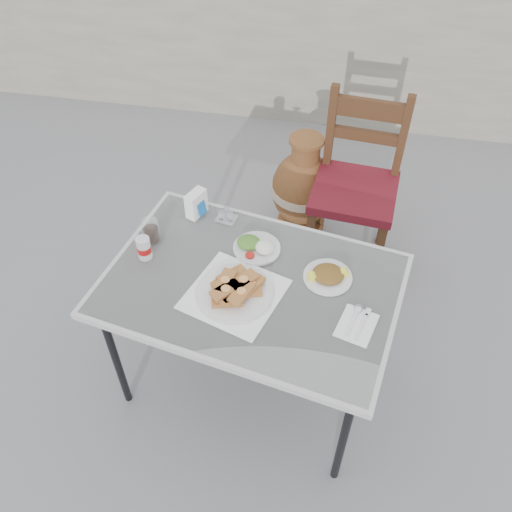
% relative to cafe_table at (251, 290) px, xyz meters
% --- Properties ---
extents(ground, '(80.00, 80.00, 0.00)m').
position_rel_cafe_table_xyz_m(ground, '(0.04, 0.10, -0.70)').
color(ground, slate).
rests_on(ground, ground).
extents(cafe_table, '(1.37, 1.05, 0.75)m').
position_rel_cafe_table_xyz_m(cafe_table, '(0.00, 0.00, 0.00)').
color(cafe_table, black).
rests_on(cafe_table, ground).
extents(pide_plate, '(0.46, 0.46, 0.07)m').
position_rel_cafe_table_xyz_m(pide_plate, '(-0.05, -0.08, 0.09)').
color(pide_plate, white).
rests_on(pide_plate, cafe_table).
extents(salad_rice_plate, '(0.21, 0.21, 0.05)m').
position_rel_cafe_table_xyz_m(salad_rice_plate, '(-0.01, 0.20, 0.07)').
color(salad_rice_plate, silver).
rests_on(salad_rice_plate, cafe_table).
extents(salad_chopped_plate, '(0.21, 0.21, 0.04)m').
position_rel_cafe_table_xyz_m(salad_chopped_plate, '(0.32, 0.09, 0.07)').
color(salad_chopped_plate, silver).
rests_on(salad_chopped_plate, cafe_table).
extents(soda_can, '(0.06, 0.06, 0.11)m').
position_rel_cafe_table_xyz_m(soda_can, '(-0.49, 0.06, 0.11)').
color(soda_can, silver).
rests_on(soda_can, cafe_table).
extents(cola_glass, '(0.08, 0.08, 0.11)m').
position_rel_cafe_table_xyz_m(cola_glass, '(-0.49, 0.17, 0.10)').
color(cola_glass, white).
rests_on(cola_glass, cafe_table).
extents(napkin_holder, '(0.09, 0.12, 0.13)m').
position_rel_cafe_table_xyz_m(napkin_holder, '(-0.34, 0.38, 0.12)').
color(napkin_holder, white).
rests_on(napkin_holder, cafe_table).
extents(condiment_caddy, '(0.11, 0.09, 0.07)m').
position_rel_cafe_table_xyz_m(condiment_caddy, '(-0.19, 0.37, 0.08)').
color(condiment_caddy, silver).
rests_on(condiment_caddy, cafe_table).
extents(cutlery_napkin, '(0.18, 0.21, 0.01)m').
position_rel_cafe_table_xyz_m(cutlery_napkin, '(0.46, -0.13, 0.06)').
color(cutlery_napkin, white).
rests_on(cutlery_napkin, cafe_table).
extents(chair, '(0.51, 0.51, 1.05)m').
position_rel_cafe_table_xyz_m(chair, '(0.41, 1.01, -0.16)').
color(chair, '#34180E').
rests_on(chair, ground).
extents(terracotta_urn, '(0.40, 0.40, 0.70)m').
position_rel_cafe_table_xyz_m(terracotta_urn, '(0.10, 1.19, -0.37)').
color(terracotta_urn, brown).
rests_on(terracotta_urn, ground).
extents(back_wall, '(6.00, 0.25, 1.20)m').
position_rel_cafe_table_xyz_m(back_wall, '(0.04, 2.60, -0.10)').
color(back_wall, '#A8A28C').
rests_on(back_wall, ground).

